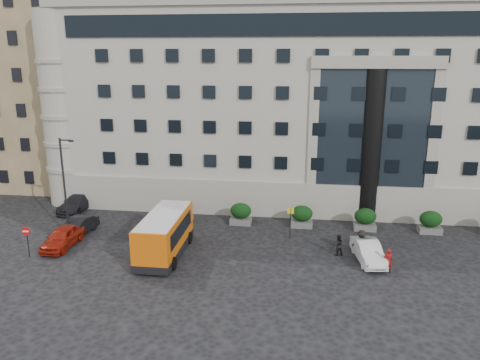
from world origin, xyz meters
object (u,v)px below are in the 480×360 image
object	(u,v)px
hedge_c	(302,216)
parked_car_a	(62,237)
parked_car_d	(121,193)
pedestrian_a	(388,260)
no_entry_sign	(27,236)
parked_car_b	(77,227)
street_lamp	(65,184)
hedge_b	(241,213)
minibus	(165,233)
red_truck	(117,185)
parked_car_c	(77,203)
white_taxi	(368,252)
hedge_a	(182,211)
pedestrian_b	(338,245)
bus_stop_sign	(290,218)
pedestrian_c	(361,243)
hedge_d	(365,219)
hedge_e	(431,222)

from	to	relation	value
hedge_c	parked_car_a	distance (m)	19.13
parked_car_d	pedestrian_a	world-z (taller)	pedestrian_a
no_entry_sign	parked_car_b	world-z (taller)	no_entry_sign
parked_car_b	street_lamp	bearing A→B (deg)	-124.83
hedge_b	minibus	bearing A→B (deg)	-123.03
street_lamp	pedestrian_a	distance (m)	24.54
red_truck	parked_car_c	world-z (taller)	red_truck
parked_car_d	pedestrian_a	size ratio (longest dim) A/B	3.37
street_lamp	parked_car_d	world-z (taller)	street_lamp
white_taxi	parked_car_c	bearing A→B (deg)	153.87
street_lamp	parked_car_a	size ratio (longest dim) A/B	1.78
hedge_a	pedestrian_b	bearing A→B (deg)	-23.05
bus_stop_sign	pedestrian_b	distance (m)	4.56
no_entry_sign	pedestrian_a	distance (m)	25.18
hedge_b	white_taxi	world-z (taller)	hedge_b
hedge_b	bus_stop_sign	world-z (taller)	bus_stop_sign
street_lamp	minibus	size ratio (longest dim) A/B	1.09
red_truck	pedestrian_b	world-z (taller)	red_truck
pedestrian_c	parked_car_c	bearing A→B (deg)	-5.29
parked_car_b	pedestrian_b	distance (m)	20.56
bus_stop_sign	parked_car_b	xyz separation A→B (m)	(-17.00, -1.53, -1.03)
hedge_b	pedestrian_a	xyz separation A→B (m)	(10.95, -7.84, -0.10)
pedestrian_b	hedge_b	bearing A→B (deg)	-53.99
hedge_c	parked_car_d	world-z (taller)	hedge_c
pedestrian_a	parked_car_a	bearing A→B (deg)	-5.75
minibus	hedge_a	bearing A→B (deg)	94.56
pedestrian_c	parked_car_d	bearing A→B (deg)	-14.97
street_lamp	bus_stop_sign	distance (m)	17.75
hedge_a	hedge_c	world-z (taller)	same
parked_car_c	pedestrian_b	bearing A→B (deg)	-13.96
hedge_a	pedestrian_c	distance (m)	15.63
parked_car_b	white_taxi	distance (m)	22.66
hedge_b	street_lamp	distance (m)	14.41
minibus	red_truck	distance (m)	15.32
parked_car_d	hedge_d	bearing A→B (deg)	-19.63
hedge_b	parked_car_d	xyz separation A→B (m)	(-12.70, 5.02, -0.15)
hedge_e	pedestrian_c	world-z (taller)	pedestrian_c
no_entry_sign	minibus	world-z (taller)	minibus
hedge_e	no_entry_sign	bearing A→B (deg)	-163.48
hedge_c	pedestrian_c	world-z (taller)	pedestrian_c
hedge_b	parked_car_a	world-z (taller)	hedge_b
minibus	pedestrian_b	xyz separation A→B (m)	(12.43, 1.55, -0.89)
parked_car_c	parked_car_d	size ratio (longest dim) A/B	0.90
hedge_e	pedestrian_a	xyz separation A→B (m)	(-4.65, -7.84, -0.10)
no_entry_sign	hedge_c	bearing A→B (deg)	24.49
pedestrian_a	red_truck	bearing A→B (deg)	-32.02
hedge_a	white_taxi	distance (m)	16.33
white_taxi	pedestrian_b	world-z (taller)	pedestrian_b
minibus	street_lamp	bearing A→B (deg)	164.77
pedestrian_a	pedestrian_c	distance (m)	2.86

